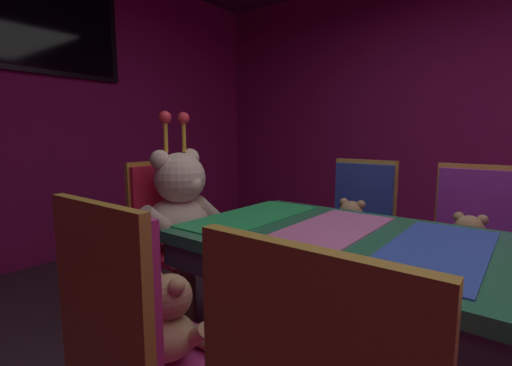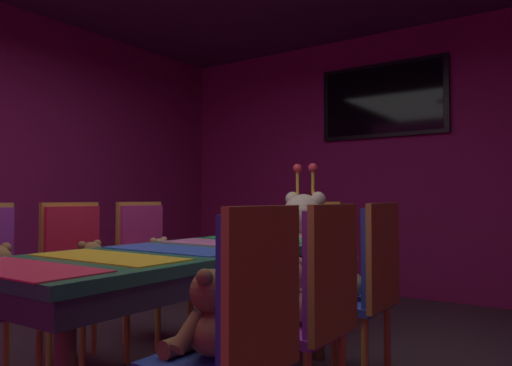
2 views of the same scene
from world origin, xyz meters
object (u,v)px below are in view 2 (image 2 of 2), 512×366
(chair_left_1, at_px, (77,265))
(throne_chair, at_px, (313,251))
(teddy_right_1, at_px, (288,296))
(banquet_table, at_px, (174,266))
(king_teddy_bear, at_px, (303,237))
(teddy_left_1, at_px, (92,268))
(teddy_right_0, at_px, (211,318))
(chair_right_0, at_px, (244,323))
(wall_tv, at_px, (382,100))
(chair_right_1, at_px, (318,296))
(chair_right_2, at_px, (369,276))
(teddy_right_2, at_px, (344,276))
(teddy_left_2, at_px, (160,260))
(chair_left_2, at_px, (146,256))

(chair_left_1, height_order, throne_chair, same)
(teddy_right_1, bearing_deg, banquet_table, -1.09)
(chair_left_1, height_order, king_teddy_bear, king_teddy_bear)
(teddy_left_1, xyz_separation_m, teddy_right_0, (1.42, -0.57, 0.01))
(chair_right_0, distance_m, wall_tv, 4.03)
(banquet_table, xyz_separation_m, teddy_left_1, (-0.70, 0.01, -0.07))
(banquet_table, bearing_deg, throne_chair, 90.00)
(chair_right_1, relative_size, chair_right_2, 1.00)
(teddy_right_1, relative_size, throne_chair, 0.31)
(chair_right_1, xyz_separation_m, king_teddy_bear, (-0.85, 1.39, 0.12))
(teddy_right_1, relative_size, teddy_right_2, 0.98)
(teddy_left_1, distance_m, chair_right_0, 1.66)
(banquet_table, relative_size, chair_right_0, 2.05)
(teddy_right_2, relative_size, king_teddy_bear, 0.38)
(teddy_left_1, height_order, teddy_right_1, teddy_left_1)
(teddy_left_1, xyz_separation_m, chair_right_1, (1.55, -0.02, 0.01))
(teddy_left_2, bearing_deg, wall_tv, 74.17)
(chair_left_1, bearing_deg, teddy_right_1, -0.89)
(teddy_left_1, height_order, chair_right_2, chair_right_2)
(banquet_table, distance_m, chair_left_2, 1.04)
(chair_right_1, bearing_deg, throne_chair, -61.39)
(teddy_right_1, xyz_separation_m, throne_chair, (-0.71, 1.56, 0.02))
(chair_right_2, xyz_separation_m, wall_tv, (-0.83, 2.49, 1.45))
(chair_left_2, distance_m, teddy_left_2, 0.14)
(chair_left_2, bearing_deg, chair_right_1, -19.70)
(chair_right_2, distance_m, throne_chair, 1.24)
(teddy_left_1, bearing_deg, wall_tv, 77.26)
(chair_right_2, height_order, king_teddy_bear, king_teddy_bear)
(wall_tv, bearing_deg, chair_right_2, -71.56)
(teddy_right_0, height_order, wall_tv, wall_tv)
(teddy_left_1, distance_m, chair_right_1, 1.55)
(chair_right_2, bearing_deg, throne_chair, -48.14)
(chair_right_0, relative_size, teddy_right_0, 2.97)
(chair_left_1, height_order, teddy_right_1, chair_left_1)
(teddy_left_2, xyz_separation_m, wall_tv, (0.71, 2.51, 1.47))
(king_teddy_bear, bearing_deg, teddy_right_1, 26.88)
(chair_left_1, xyz_separation_m, chair_left_2, (-0.01, 0.59, 0.00))
(king_teddy_bear, bearing_deg, banquet_table, -0.00)
(chair_left_2, height_order, teddy_right_1, chair_left_2)
(teddy_right_1, bearing_deg, chair_right_2, -101.24)
(teddy_left_1, bearing_deg, chair_left_2, 104.80)
(teddy_left_2, height_order, teddy_right_0, teddy_right_0)
(banquet_table, relative_size, teddy_right_1, 6.65)
(chair_left_2, distance_m, teddy_right_1, 1.68)
(teddy_right_2, bearing_deg, chair_right_2, -180.00)
(wall_tv, bearing_deg, chair_left_2, -108.80)
(banquet_table, distance_m, teddy_left_1, 0.70)
(banquet_table, bearing_deg, chair_right_0, -32.90)
(teddy_right_0, xyz_separation_m, king_teddy_bear, (-0.72, 1.93, 0.13))
(banquet_table, bearing_deg, teddy_right_2, 41.95)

